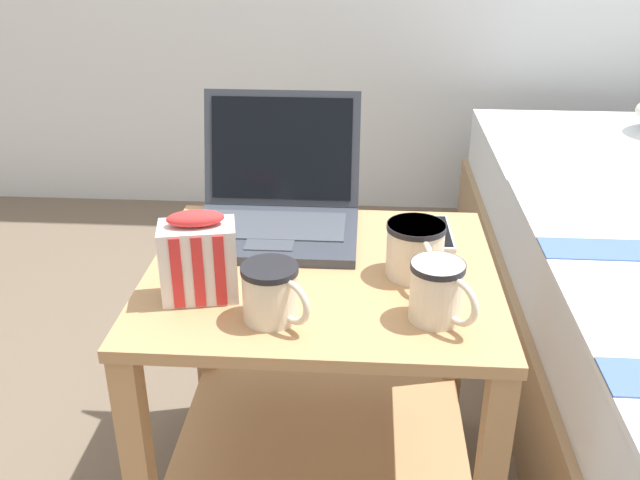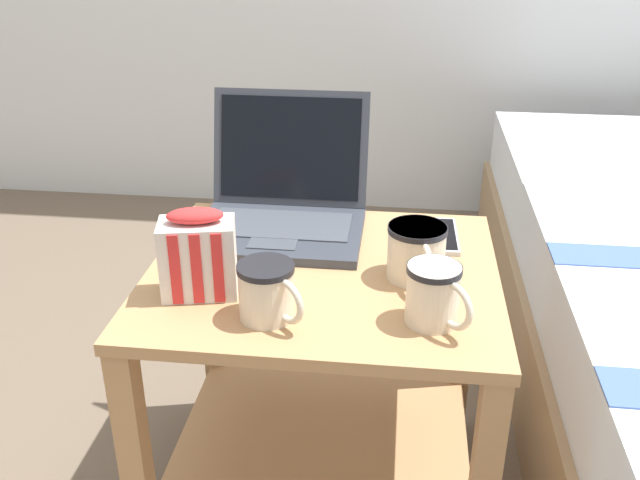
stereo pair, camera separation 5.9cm
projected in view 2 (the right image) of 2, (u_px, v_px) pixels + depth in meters
name	position (u px, v px, depth m)	size (l,w,h in m)	color
bedside_table	(323.00, 358.00, 1.37)	(0.63, 0.56, 0.55)	tan
laptop	(283.00, 204.00, 1.44)	(0.33, 0.32, 0.25)	#333842
mug_front_left	(268.00, 289.00, 1.12)	(0.12, 0.10, 0.09)	beige
mug_front_right	(434.00, 292.00, 1.11)	(0.10, 0.11, 0.10)	beige
mug_mid_center	(417.00, 250.00, 1.24)	(0.10, 0.14, 0.10)	beige
snack_bag	(198.00, 255.00, 1.18)	(0.14, 0.10, 0.16)	silver
cell_phone	(438.00, 235.00, 1.41)	(0.08, 0.16, 0.01)	#B7BABC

